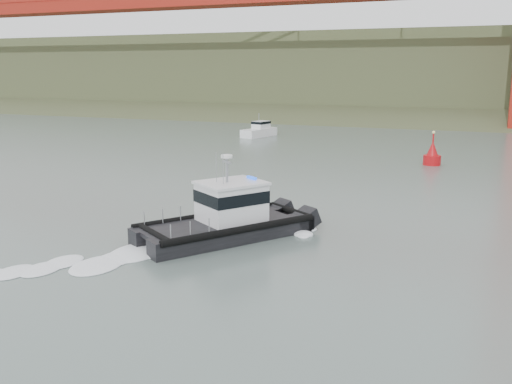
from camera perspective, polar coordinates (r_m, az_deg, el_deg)
ground at (r=29.33m, az=-6.95°, el=-6.83°), size 400.00×400.00×0.00m
headlands at (r=150.31m, az=17.24°, el=10.67°), size 500.00×105.36×27.12m
patrol_boat at (r=32.76m, az=-2.93°, el=-2.45°), size 8.81×10.59×4.98m
motorboat at (r=83.04m, az=0.35°, el=6.17°), size 3.58×6.63×3.47m
nav_buoy at (r=60.65m, az=17.21°, el=3.51°), size 1.76×1.76×3.67m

